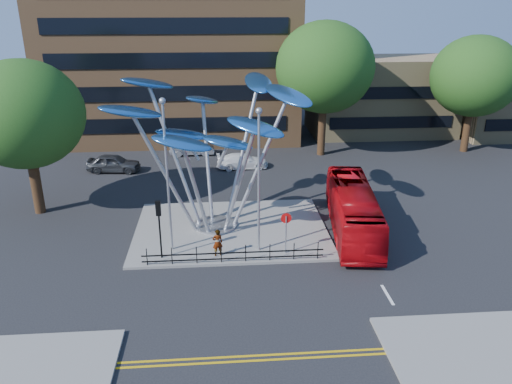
{
  "coord_description": "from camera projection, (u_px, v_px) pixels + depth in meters",
  "views": [
    {
      "loc": [
        -1.7,
        -22.64,
        13.68
      ],
      "look_at": [
        0.43,
        4.0,
        3.35
      ],
      "focal_mm": 35.0,
      "sensor_mm": 36.0,
      "label": 1
    }
  ],
  "objects": [
    {
      "name": "double_yellow_far",
      "position": [
        266.0,
        360.0,
        20.25
      ],
      "size": [
        40.0,
        0.12,
        0.01
      ],
      "primitive_type": "cube",
      "color": "gold",
      "rests_on": "ground"
    },
    {
      "name": "parked_car_left",
      "position": [
        114.0,
        163.0,
        42.18
      ],
      "size": [
        4.59,
        2.25,
        1.51
      ],
      "primitive_type": "imported",
      "rotation": [
        0.0,
        0.0,
        1.46
      ],
      "color": "#393C40",
      "rests_on": "ground"
    },
    {
      "name": "pedestrian",
      "position": [
        218.0,
        243.0,
        27.95
      ],
      "size": [
        0.66,
        0.51,
        1.61
      ],
      "primitive_type": "imported",
      "rotation": [
        0.0,
        0.0,
        3.38
      ],
      "color": "gray",
      "rests_on": "traffic_island"
    },
    {
      "name": "traffic_island",
      "position": [
        231.0,
        229.0,
        31.58
      ],
      "size": [
        12.0,
        9.0,
        0.15
      ],
      "primitive_type": "cube",
      "color": "slate",
      "rests_on": "ground"
    },
    {
      "name": "parked_car_mid",
      "position": [
        192.0,
        148.0,
        46.79
      ],
      "size": [
        4.15,
        1.48,
        1.36
      ],
      "primitive_type": "imported",
      "rotation": [
        0.0,
        0.0,
        1.58
      ],
      "color": "#95979C",
      "rests_on": "ground"
    },
    {
      "name": "traffic_light_island",
      "position": [
        159.0,
        217.0,
        27.12
      ],
      "size": [
        0.28,
        0.18,
        3.42
      ],
      "color": "black",
      "rests_on": "traffic_island"
    },
    {
      "name": "double_yellow_near",
      "position": [
        265.0,
        355.0,
        20.53
      ],
      "size": [
        40.0,
        0.12,
        0.01
      ],
      "primitive_type": "cube",
      "color": "gold",
      "rests_on": "ground"
    },
    {
      "name": "parked_car_right",
      "position": [
        242.0,
        161.0,
        43.13
      ],
      "size": [
        4.48,
        2.05,
        1.27
      ],
      "primitive_type": "imported",
      "rotation": [
        0.0,
        0.0,
        1.63
      ],
      "color": "white",
      "rests_on": "ground"
    },
    {
      "name": "street_lamp_left",
      "position": [
        166.0,
        164.0,
        27.09
      ],
      "size": [
        0.36,
        0.36,
        8.8
      ],
      "color": "#9EA0A5",
      "rests_on": "traffic_island"
    },
    {
      "name": "no_entry_sign_island",
      "position": [
        286.0,
        226.0,
        27.94
      ],
      "size": [
        0.6,
        0.1,
        2.45
      ],
      "color": "#9EA0A5",
      "rests_on": "traffic_island"
    },
    {
      "name": "tree_right",
      "position": [
        325.0,
        68.0,
        44.26
      ],
      "size": [
        8.8,
        8.8,
        12.11
      ],
      "color": "black",
      "rests_on": "ground"
    },
    {
      "name": "pedestrian_railing_front",
      "position": [
        233.0,
        255.0,
        27.41
      ],
      "size": [
        10.0,
        0.06,
        1.0
      ],
      "color": "black",
      "rests_on": "traffic_island"
    },
    {
      "name": "tree_left",
      "position": [
        24.0,
        115.0,
        31.92
      ],
      "size": [
        7.6,
        7.6,
        10.32
      ],
      "color": "black",
      "rests_on": "ground"
    },
    {
      "name": "street_lamp_right",
      "position": [
        259.0,
        169.0,
        27.09
      ],
      "size": [
        0.36,
        0.36,
        8.3
      ],
      "color": "#9EA0A5",
      "rests_on": "traffic_island"
    },
    {
      "name": "leaf_sculpture",
      "position": [
        211.0,
        122.0,
        29.69
      ],
      "size": [
        12.72,
        9.54,
        9.51
      ],
      "color": "#9EA0A5",
      "rests_on": "traffic_island"
    },
    {
      "name": "low_building_near",
      "position": [
        381.0,
        96.0,
        53.74
      ],
      "size": [
        15.0,
        8.0,
        8.0
      ],
      "primitive_type": "cube",
      "color": "tan",
      "rests_on": "ground"
    },
    {
      "name": "red_bus",
      "position": [
        353.0,
        210.0,
        31.07
      ],
      "size": [
        3.8,
        10.66,
        2.9
      ],
      "primitive_type": "imported",
      "rotation": [
        0.0,
        0.0,
        -0.13
      ],
      "color": "#AD080E",
      "rests_on": "ground"
    },
    {
      "name": "tree_far",
      "position": [
        475.0,
        76.0,
        45.63
      ],
      "size": [
        8.0,
        8.0,
        10.81
      ],
      "color": "black",
      "rests_on": "ground"
    },
    {
      "name": "ground",
      "position": [
        254.0,
        279.0,
        26.11
      ],
      "size": [
        120.0,
        120.0,
        0.0
      ],
      "primitive_type": "plane",
      "color": "black",
      "rests_on": "ground"
    }
  ]
}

